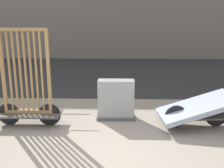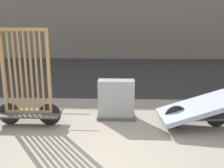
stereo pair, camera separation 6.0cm
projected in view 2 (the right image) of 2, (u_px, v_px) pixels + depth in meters
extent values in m
plane|color=gray|center=(108.00, 163.00, 4.61)|extent=(60.00, 60.00, 0.00)
cube|color=#2D2D30|center=(117.00, 72.00, 12.38)|extent=(56.00, 8.47, 0.01)
cube|color=#4C4742|center=(29.00, 113.00, 6.22)|extent=(1.50, 0.62, 0.04)
cylinder|color=black|center=(50.00, 114.00, 6.20)|extent=(0.53, 0.04, 0.53)
cylinder|color=black|center=(9.00, 114.00, 6.24)|extent=(0.53, 0.04, 0.53)
cylinder|color=gray|center=(75.00, 114.00, 6.17)|extent=(0.70, 0.03, 0.03)
cube|color=#A87F4C|center=(29.00, 111.00, 6.20)|extent=(1.12, 0.07, 0.07)
cube|color=#A87F4C|center=(22.00, 30.00, 5.74)|extent=(1.12, 0.07, 0.07)
cube|color=#A87F4C|center=(3.00, 72.00, 5.99)|extent=(0.07, 0.07, 1.97)
cube|color=#A87F4C|center=(49.00, 72.00, 5.95)|extent=(0.07, 0.07, 1.97)
cube|color=#A87F4C|center=(10.00, 72.00, 5.99)|extent=(0.04, 0.05, 1.90)
cube|color=#A87F4C|center=(15.00, 72.00, 5.98)|extent=(0.04, 0.05, 1.90)
cube|color=#A87F4C|center=(21.00, 72.00, 5.98)|extent=(0.04, 0.05, 1.90)
cube|color=#A87F4C|center=(26.00, 72.00, 5.97)|extent=(0.04, 0.05, 1.90)
cube|color=#A87F4C|center=(31.00, 72.00, 5.97)|extent=(0.04, 0.05, 1.90)
cube|color=#A87F4C|center=(37.00, 72.00, 5.96)|extent=(0.04, 0.05, 1.90)
cube|color=#A87F4C|center=(42.00, 72.00, 5.96)|extent=(0.04, 0.05, 1.90)
cube|color=#4C4742|center=(197.00, 116.00, 6.07)|extent=(1.55, 0.76, 0.04)
cylinder|color=black|center=(217.00, 116.00, 6.10)|extent=(0.54, 0.09, 0.53)
cylinder|color=black|center=(176.00, 117.00, 6.05)|extent=(0.54, 0.09, 0.53)
cube|color=#9EA8BC|center=(197.00, 107.00, 6.02)|extent=(1.81, 1.17, 0.60)
cube|color=#4C4C4C|center=(116.00, 117.00, 6.67)|extent=(0.96, 0.42, 0.08)
cube|color=gray|center=(116.00, 100.00, 6.56)|extent=(0.90, 0.36, 1.00)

